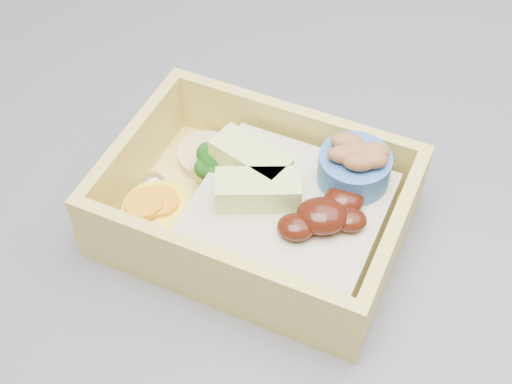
{
  "coord_description": "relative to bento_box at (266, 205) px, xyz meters",
  "views": [
    {
      "loc": [
        -0.01,
        -0.31,
        1.32
      ],
      "look_at": [
        -0.03,
        -0.0,
        0.96
      ],
      "focal_mm": 50.0,
      "sensor_mm": 36.0,
      "label": 1
    }
  ],
  "objects": [
    {
      "name": "bento_box",
      "position": [
        0.0,
        0.0,
        0.0
      ],
      "size": [
        0.24,
        0.2,
        0.07
      ],
      "rotation": [
        0.0,
        0.0,
        -0.34
      ],
      "color": "#D4C057",
      "rests_on": "island"
    }
  ]
}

